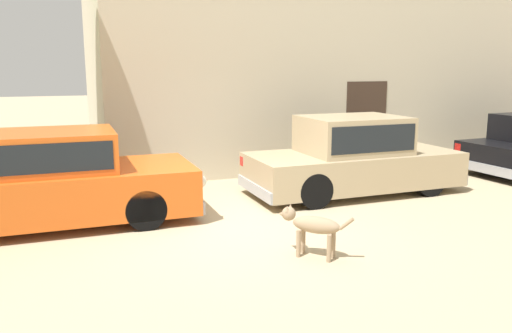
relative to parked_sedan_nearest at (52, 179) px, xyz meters
The scene contains 4 objects.
ground_plane 3.00m from the parked_sedan_nearest, 25.52° to the right, with size 80.00×80.00×0.00m, color tan.
parked_sedan_nearest is the anchor object (origin of this frame).
parked_sedan_second 5.47m from the parked_sedan_nearest, ahead, with size 4.28×1.72×1.51m.
stray_dog_spotted 4.17m from the parked_sedan_nearest, 41.17° to the right, with size 0.76×0.80×0.66m.
Camera 1 is at (-2.43, -7.15, 2.44)m, focal length 35.89 mm.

